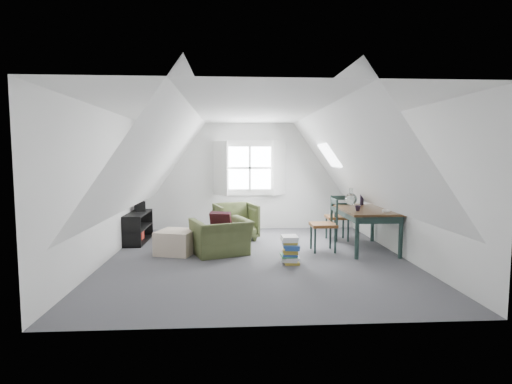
{
  "coord_description": "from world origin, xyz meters",
  "views": [
    {
      "loc": [
        -0.41,
        -6.68,
        1.75
      ],
      "look_at": [
        0.02,
        0.6,
        1.07
      ],
      "focal_mm": 28.0,
      "sensor_mm": 36.0,
      "label": 1
    }
  ],
  "objects": [
    {
      "name": "paper_box",
      "position": [
        2.25,
        0.05,
        0.78
      ],
      "size": [
        0.12,
        0.09,
        0.04
      ],
      "primitive_type": "cube",
      "rotation": [
        0.0,
        0.0,
        -0.12
      ],
      "color": "white",
      "rests_on": "dining_table"
    },
    {
      "name": "ottoman",
      "position": [
        -1.41,
        0.38,
        0.21
      ],
      "size": [
        0.77,
        0.77,
        0.41
      ],
      "primitive_type": "cube",
      "rotation": [
        0.0,
        0.0,
        -0.29
      ],
      "color": "#BCA891",
      "rests_on": "floor"
    },
    {
      "name": "cup",
      "position": [
        1.8,
        0.2,
        0.76
      ],
      "size": [
        0.12,
        0.12,
        0.1
      ],
      "primitive_type": "imported",
      "rotation": [
        0.0,
        0.0,
        -0.22
      ],
      "color": "black",
      "rests_on": "dining_table"
    },
    {
      "name": "media_shelf",
      "position": [
        -2.34,
        1.38,
        0.27
      ],
      "size": [
        0.39,
        1.16,
        0.6
      ],
      "rotation": [
        0.0,
        0.0,
        -0.01
      ],
      "color": "black",
      "rests_on": "floor"
    },
    {
      "name": "wall_back",
      "position": [
        0.0,
        2.75,
        1.25
      ],
      "size": [
        5.0,
        0.0,
        5.0
      ],
      "primitive_type": "plane",
      "rotation": [
        1.57,
        0.0,
        0.0
      ],
      "color": "silver",
      "rests_on": "ground"
    },
    {
      "name": "demijohn",
      "position": [
        1.9,
        0.95,
        0.9
      ],
      "size": [
        0.24,
        0.24,
        0.33
      ],
      "rotation": [
        0.0,
        0.0,
        -0.25
      ],
      "color": "silver",
      "rests_on": "dining_table"
    },
    {
      "name": "wall_left",
      "position": [
        -2.5,
        0.0,
        1.25
      ],
      "size": [
        0.0,
        5.5,
        5.5
      ],
      "primitive_type": "plane",
      "rotation": [
        1.57,
        0.0,
        1.57
      ],
      "color": "silver",
      "rests_on": "ground"
    },
    {
      "name": "vase_twigs",
      "position": [
        2.15,
        1.05,
        0.89
      ],
      "size": [
        0.07,
        0.08,
        0.58
      ],
      "rotation": [
        0.0,
        0.0,
        0.21
      ],
      "color": "black",
      "rests_on": "dining_table"
    },
    {
      "name": "armchair_near",
      "position": [
        -0.62,
        0.28,
        0.0
      ],
      "size": [
        1.19,
        1.12,
        0.62
      ],
      "primitive_type": "imported",
      "rotation": [
        0.0,
        0.0,
        3.5
      ],
      "color": "#434C29",
      "rests_on": "floor"
    },
    {
      "name": "dining_chair_near",
      "position": [
        1.27,
        0.41,
        0.5
      ],
      "size": [
        0.45,
        0.45,
        0.96
      ],
      "rotation": [
        0.0,
        0.0,
        -1.81
      ],
      "color": "brown",
      "rests_on": "floor"
    },
    {
      "name": "slope_left",
      "position": [
        -1.55,
        0.0,
        1.78
      ],
      "size": [
        3.19,
        5.5,
        4.48
      ],
      "primitive_type": "plane",
      "rotation": [
        0.0,
        2.19,
        0.0
      ],
      "color": "white",
      "rests_on": "wall_left"
    },
    {
      "name": "armchair_far",
      "position": [
        -0.35,
        1.53,
        0.0
      ],
      "size": [
        1.0,
        1.02,
        0.76
      ],
      "primitive_type": "imported",
      "rotation": [
        0.0,
        0.0,
        0.27
      ],
      "color": "#434C29",
      "rests_on": "floor"
    },
    {
      "name": "dormer_window",
      "position": [
        0.0,
        2.68,
        1.45
      ],
      "size": [
        1.71,
        0.35,
        1.3
      ],
      "color": "white",
      "rests_on": "wall_back"
    },
    {
      "name": "floor",
      "position": [
        0.0,
        0.0,
        0.0
      ],
      "size": [
        5.5,
        5.5,
        0.0
      ],
      "primitive_type": "plane",
      "color": "#49494E",
      "rests_on": "ground"
    },
    {
      "name": "wall_right",
      "position": [
        2.5,
        0.0,
        1.25
      ],
      "size": [
        0.0,
        5.5,
        5.5
      ],
      "primitive_type": "plane",
      "rotation": [
        1.57,
        0.0,
        -1.57
      ],
      "color": "silver",
      "rests_on": "ground"
    },
    {
      "name": "ceiling",
      "position": [
        0.0,
        0.0,
        2.5
      ],
      "size": [
        5.5,
        5.5,
        0.0
      ],
      "primitive_type": "plane",
      "rotation": [
        3.14,
        0.0,
        0.0
      ],
      "color": "white",
      "rests_on": "wall_back"
    },
    {
      "name": "dining_chair_far",
      "position": [
        1.74,
        1.3,
        0.49
      ],
      "size": [
        0.44,
        0.44,
        0.95
      ],
      "rotation": [
        0.0,
        0.0,
        3.17
      ],
      "color": "brown",
      "rests_on": "floor"
    },
    {
      "name": "skylight",
      "position": [
        1.55,
        1.3,
        1.75
      ],
      "size": [
        0.35,
        0.75,
        0.47
      ],
      "primitive_type": "cube",
      "rotation": [
        0.0,
        0.95,
        0.0
      ],
      "color": "white",
      "rests_on": "slope_right"
    },
    {
      "name": "wall_front",
      "position": [
        0.0,
        -2.75,
        1.25
      ],
      "size": [
        5.0,
        0.0,
        5.0
      ],
      "primitive_type": "plane",
      "rotation": [
        -1.57,
        0.0,
        0.0
      ],
      "color": "silver",
      "rests_on": "ground"
    },
    {
      "name": "electronics_box",
      "position": [
        -2.34,
        1.67,
        0.69
      ],
      "size": [
        0.28,
        0.32,
        0.22
      ],
      "primitive_type": "cube",
      "rotation": [
        0.0,
        0.0,
        0.35
      ],
      "color": "black",
      "rests_on": "media_shelf"
    },
    {
      "name": "dining_table",
      "position": [
        2.05,
        0.5,
        0.66
      ],
      "size": [
        0.92,
        1.53,
        0.76
      ],
      "rotation": [
        0.0,
        0.0,
        -0.01
      ],
      "color": "#362212",
      "rests_on": "floor"
    },
    {
      "name": "slope_right",
      "position": [
        1.55,
        0.0,
        1.78
      ],
      "size": [
        3.19,
        5.5,
        4.48
      ],
      "primitive_type": "plane",
      "rotation": [
        0.0,
        -2.19,
        0.0
      ],
      "color": "white",
      "rests_on": "wall_right"
    },
    {
      "name": "throw_pillow",
      "position": [
        -0.62,
        0.43,
        0.55
      ],
      "size": [
        0.42,
        0.31,
        0.39
      ],
      "primitive_type": "cube",
      "rotation": [
        0.31,
        0.0,
        -0.26
      ],
      "color": "#330E15",
      "rests_on": "armchair_near"
    },
    {
      "name": "magazine_stack",
      "position": [
        0.52,
        -0.38,
        0.22
      ],
      "size": [
        0.33,
        0.4,
        0.44
      ],
      "rotation": [
        0.0,
        0.0,
        0.36
      ],
      "color": "#B29933",
      "rests_on": "floor"
    }
  ]
}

